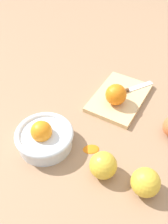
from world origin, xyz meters
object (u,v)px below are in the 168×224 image
(bowl, at_px, (44,137))
(apple_front_left, at_px, (145,182))
(knife, at_px, (130,89))
(orange_on_board, at_px, (116,95))
(cutting_board, at_px, (119,98))
(apple_front_left_2, at_px, (103,165))

(bowl, height_order, apple_front_left, bowl)
(knife, bearing_deg, orange_on_board, 171.91)
(cutting_board, xyz_separation_m, orange_on_board, (-0.04, -0.00, 0.05))
(apple_front_left, bearing_deg, apple_front_left_2, 99.28)
(apple_front_left_2, bearing_deg, cutting_board, 20.88)
(apple_front_left, bearing_deg, orange_on_board, 43.58)
(cutting_board, bearing_deg, bowl, 164.48)
(cutting_board, xyz_separation_m, apple_front_left, (-0.28, -0.23, 0.03))
(apple_front_left_2, bearing_deg, apple_front_left, -80.72)
(knife, distance_m, apple_front_left, 0.40)
(apple_front_left, bearing_deg, bowl, 96.39)
(cutting_board, relative_size, orange_on_board, 3.33)
(orange_on_board, bearing_deg, apple_front_left_2, -157.00)
(orange_on_board, xyz_separation_m, apple_front_left, (-0.24, -0.23, -0.02))
(bowl, xyz_separation_m, apple_front_left, (0.04, -0.32, 0.00))
(cutting_board, height_order, orange_on_board, orange_on_board)
(cutting_board, height_order, apple_front_left, apple_front_left)
(bowl, bearing_deg, apple_front_left, -83.61)
(cutting_board, distance_m, apple_front_left, 0.37)
(bowl, relative_size, orange_on_board, 2.41)
(orange_on_board, relative_size, knife, 0.52)
(bowl, relative_size, knife, 1.25)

